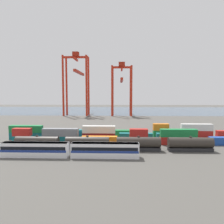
{
  "coord_description": "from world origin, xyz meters",
  "views": [
    {
      "loc": [
        0.36,
        -80.05,
        16.99
      ],
      "look_at": [
        -3.31,
        24.77,
        8.1
      ],
      "focal_mm": 34.56,
      "sensor_mm": 36.0,
      "label": 1
    }
  ],
  "objects": [
    {
      "name": "shipping_container_18",
      "position": [
        -11.14,
        4.73,
        1.3
      ],
      "size": [
        12.1,
        2.44,
        2.6
      ],
      "primitive_type": "cube",
      "color": "#146066",
      "rests_on": "ground_plane"
    },
    {
      "name": "shipping_container_8",
      "position": [
        20.11,
        -8.12,
        3.9
      ],
      "size": [
        12.1,
        2.44,
        2.6
      ],
      "primitive_type": "cube",
      "color": "#197538",
      "rests_on": "shipping_container_7"
    },
    {
      "name": "shipping_container_22",
      "position": [
        30.64,
        4.73,
        1.3
      ],
      "size": [
        12.1,
        2.44,
        2.6
      ],
      "primitive_type": "cube",
      "color": "#AD211C",
      "rests_on": "ground_plane"
    },
    {
      "name": "shipping_container_9",
      "position": [
        33.41,
        -8.12,
        1.3
      ],
      "size": [
        6.04,
        2.44,
        2.6
      ],
      "primitive_type": "cube",
      "color": "#1C4299",
      "rests_on": "ground_plane"
    },
    {
      "name": "shipping_container_10",
      "position": [
        -34.52,
        -1.7,
        1.3
      ],
      "size": [
        12.1,
        2.44,
        2.6
      ],
      "primitive_type": "cube",
      "color": "#146066",
      "rests_on": "ground_plane"
    },
    {
      "name": "shipping_container_14",
      "position": [
        -7.25,
        -1.7,
        3.9
      ],
      "size": [
        12.1,
        2.44,
        2.6
      ],
      "primitive_type": "cube",
      "color": "silver",
      "rests_on": "shipping_container_13"
    },
    {
      "name": "shipping_container_11",
      "position": [
        -34.52,
        -1.7,
        3.9
      ],
      "size": [
        12.1,
        2.44,
        2.6
      ],
      "primitive_type": "cube",
      "color": "#197538",
      "rests_on": "shipping_container_10"
    },
    {
      "name": "shipping_container_2",
      "position": [
        -19.76,
        -8.12,
        1.3
      ],
      "size": [
        12.1,
        2.44,
        2.6
      ],
      "primitive_type": "cube",
      "color": "#146066",
      "rests_on": "ground_plane"
    },
    {
      "name": "shipping_container_7",
      "position": [
        20.11,
        -8.12,
        1.3
      ],
      "size": [
        12.1,
        2.44,
        2.6
      ],
      "primitive_type": "cube",
      "color": "#AD211C",
      "rests_on": "ground_plane"
    },
    {
      "name": "shipping_container_21",
      "position": [
        16.71,
        4.73,
        3.9
      ],
      "size": [
        6.04,
        2.44,
        2.6
      ],
      "primitive_type": "cube",
      "color": "orange",
      "rests_on": "shipping_container_20"
    },
    {
      "name": "shipping_container_0",
      "position": [
        -33.05,
        -8.12,
        1.3
      ],
      "size": [
        6.04,
        2.44,
        2.6
      ],
      "primitive_type": "cube",
      "color": "#146066",
      "rests_on": "ground_plane"
    },
    {
      "name": "shipping_container_4",
      "position": [
        -6.47,
        -8.12,
        1.3
      ],
      "size": [
        12.1,
        2.44,
        2.6
      ],
      "primitive_type": "cube",
      "color": "orange",
      "rests_on": "ground_plane"
    },
    {
      "name": "shipping_container_19",
      "position": [
        2.78,
        4.73,
        1.3
      ],
      "size": [
        12.1,
        2.44,
        2.6
      ],
      "primitive_type": "cube",
      "color": "#197538",
      "rests_on": "ground_plane"
    },
    {
      "name": "shipping_container_5",
      "position": [
        6.82,
        -8.12,
        1.3
      ],
      "size": [
        6.04,
        2.44,
        2.6
      ],
      "primitive_type": "cube",
      "color": "orange",
      "rests_on": "ground_plane"
    },
    {
      "name": "gantry_crane_central",
      "position": [
        2.0,
        92.92,
        25.12
      ],
      "size": [
        16.1,
        40.72,
        41.43
      ],
      "color": "red",
      "rests_on": "ground_plane"
    },
    {
      "name": "ground_plane",
      "position": [
        0.0,
        40.0,
        0.0
      ],
      "size": [
        420.0,
        420.0,
        0.0
      ],
      "primitive_type": "plane",
      "color": "#4C4944"
    },
    {
      "name": "shipping_container_1",
      "position": [
        -33.05,
        -8.12,
        3.9
      ],
      "size": [
        6.04,
        2.44,
        2.6
      ],
      "primitive_type": "cube",
      "color": "#AD211C",
      "rests_on": "shipping_container_0"
    },
    {
      "name": "freight_tank_row",
      "position": [
        -1.62,
        -16.55,
        2.13
      ],
      "size": [
        58.97,
        3.01,
        4.47
      ],
      "color": "#232326",
      "rests_on": "ground_plane"
    },
    {
      "name": "gantry_crane_west",
      "position": [
        -33.78,
        92.46,
        29.85
      ],
      "size": [
        19.56,
        40.07,
        49.38
      ],
      "color": "red",
      "rests_on": "ground_plane"
    },
    {
      "name": "shipping_container_12",
      "position": [
        -20.88,
        -1.7,
        1.3
      ],
      "size": [
        12.1,
        2.44,
        2.6
      ],
      "primitive_type": "cube",
      "color": "#1C4299",
      "rests_on": "ground_plane"
    },
    {
      "name": "shipping_container_3",
      "position": [
        -19.76,
        -8.12,
        3.9
      ],
      "size": [
        12.1,
        2.44,
        2.6
      ],
      "primitive_type": "cube",
      "color": "slate",
      "rests_on": "shipping_container_2"
    },
    {
      "name": "shipping_container_17",
      "position": [
        -25.07,
        4.73,
        1.3
      ],
      "size": [
        12.1,
        2.44,
        2.6
      ],
      "primitive_type": "cube",
      "color": "#AD211C",
      "rests_on": "ground_plane"
    },
    {
      "name": "shipping_container_6",
      "position": [
        6.82,
        -8.12,
        3.9
      ],
      "size": [
        6.04,
        2.44,
        2.6
      ],
      "primitive_type": "cube",
      "color": "#AD211C",
      "rests_on": "shipping_container_5"
    },
    {
      "name": "harbour_water",
      "position": [
        0.0,
        140.51,
        0.0
      ],
      "size": [
        400.0,
        110.0,
        0.01
      ],
      "primitive_type": "cube",
      "color": "#384C60",
      "rests_on": "ground_plane"
    },
    {
      "name": "shipping_container_16",
      "position": [
        20.01,
        -1.7,
        1.3
      ],
      "size": [
        12.1,
        2.44,
        2.6
      ],
      "primitive_type": "cube",
      "color": "#146066",
      "rests_on": "ground_plane"
    },
    {
      "name": "passenger_train",
      "position": [
        -12.96,
        -23.69,
        2.14
      ],
      "size": [
        37.01,
        3.14,
        3.9
      ],
      "color": "silver",
      "rests_on": "ground_plane"
    },
    {
      "name": "shipping_container_23",
      "position": [
        30.64,
        4.73,
        3.9
      ],
      "size": [
        12.1,
        2.44,
        2.6
      ],
      "primitive_type": "cube",
      "color": "silver",
      "rests_on": "shipping_container_22"
    },
    {
      "name": "shipping_container_20",
      "position": [
        16.71,
        4.73,
        1.3
      ],
      "size": [
        6.04,
        2.44,
        2.6
      ],
      "primitive_type": "cube",
      "color": "#197538",
      "rests_on": "ground_plane"
    },
    {
      "name": "shipping_container_13",
      "position": [
        -7.25,
        -1.7,
        1.3
      ],
      "size": [
        12.1,
        2.44,
        2.6
      ],
      "primitive_type": "cube",
      "color": "maroon",
      "rests_on": "ground_plane"
    },
    {
      "name": "shipping_container_15",
      "position": [
        6.38,
        -1.7,
        1.3
      ],
      "size": [
        12.1,
        2.44,
        2.6
      ],
      "primitive_type": "cube",
      "color": "#146066",
      "rests_on": "ground_plane"
    }
  ]
}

